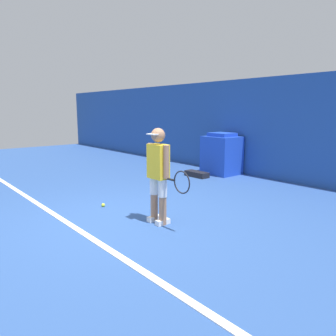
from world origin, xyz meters
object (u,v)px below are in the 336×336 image
(covered_chair, at_px, (222,154))
(equipment_bag, at_px, (197,174))
(tennis_player, at_px, (159,172))
(tennis_ball, at_px, (103,205))

(covered_chair, height_order, equipment_bag, covered_chair)
(tennis_player, xyz_separation_m, equipment_bag, (-2.24, 3.07, -0.76))
(tennis_player, bearing_deg, tennis_ball, -169.14)
(tennis_player, height_order, equipment_bag, tennis_player)
(tennis_ball, distance_m, equipment_bag, 3.44)
(tennis_ball, height_order, equipment_bag, equipment_bag)
(covered_chair, relative_size, equipment_bag, 1.66)
(equipment_bag, bearing_deg, tennis_player, -53.91)
(tennis_player, height_order, tennis_ball, tennis_player)
(tennis_player, relative_size, tennis_ball, 22.33)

